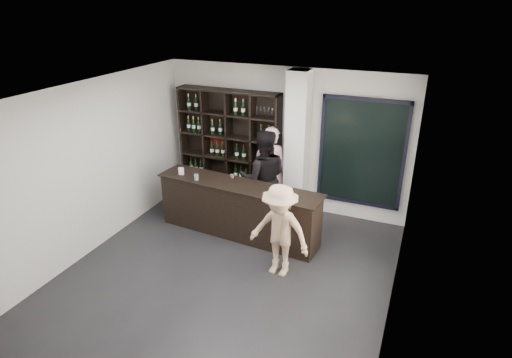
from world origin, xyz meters
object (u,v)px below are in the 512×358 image
at_px(taster_black, 263,178).
at_px(taster_pink, 271,170).
at_px(tasting_counter, 238,210).
at_px(customer, 279,231).
at_px(wine_shelf, 229,147).

bearing_deg(taster_black, taster_pink, -109.64).
bearing_deg(tasting_counter, taster_black, 72.03).
distance_m(taster_pink, taster_black, 0.55).
bearing_deg(customer, taster_pink, 121.12).
relative_size(tasting_counter, taster_black, 1.65).
relative_size(taster_black, customer, 1.23).
bearing_deg(taster_pink, tasting_counter, 83.19).
height_order(tasting_counter, customer, customer).
height_order(tasting_counter, taster_black, taster_black).
distance_m(wine_shelf, tasting_counter, 1.68).
height_order(taster_pink, customer, taster_pink).
bearing_deg(customer, tasting_counter, 149.08).
bearing_deg(customer, taster_black, 127.25).
distance_m(tasting_counter, customer, 1.42).
distance_m(taster_pink, customer, 2.20).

